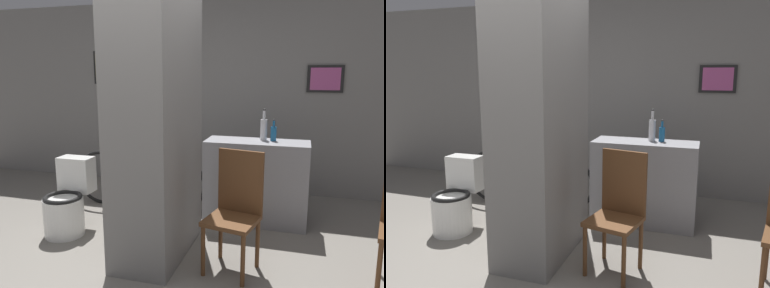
% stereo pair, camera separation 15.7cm
% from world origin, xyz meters
% --- Properties ---
extents(ground_plane, '(14.00, 14.00, 0.00)m').
position_xyz_m(ground_plane, '(0.00, 0.00, 0.00)').
color(ground_plane, slate).
extents(wall_back, '(8.00, 0.09, 2.60)m').
position_xyz_m(wall_back, '(-0.00, 2.63, 1.30)').
color(wall_back, gray).
rests_on(wall_back, ground_plane).
extents(pillar_center, '(0.55, 1.06, 2.60)m').
position_xyz_m(pillar_center, '(0.03, 0.53, 1.30)').
color(pillar_center, gray).
rests_on(pillar_center, ground_plane).
extents(counter_shelf, '(1.10, 0.44, 0.91)m').
position_xyz_m(counter_shelf, '(0.80, 1.50, 0.45)').
color(counter_shelf, gray).
rests_on(counter_shelf, ground_plane).
extents(toilet, '(0.40, 0.56, 0.75)m').
position_xyz_m(toilet, '(-1.02, 0.67, 0.31)').
color(toilet, white).
rests_on(toilet, ground_plane).
extents(chair_near_pillar, '(0.47, 0.47, 1.00)m').
position_xyz_m(chair_near_pillar, '(0.75, 0.45, 0.54)').
color(chair_near_pillar, brown).
rests_on(chair_near_pillar, ground_plane).
extents(bicycle, '(1.69, 0.42, 0.73)m').
position_xyz_m(bicycle, '(-0.62, 1.53, 0.35)').
color(bicycle, black).
rests_on(bicycle, ground_plane).
extents(bottle_tall, '(0.07, 0.07, 0.34)m').
position_xyz_m(bottle_tall, '(0.85, 1.59, 1.03)').
color(bottle_tall, silver).
rests_on(bottle_tall, counter_shelf).
extents(bottle_short, '(0.06, 0.06, 0.24)m').
position_xyz_m(bottle_short, '(0.96, 1.56, 0.99)').
color(bottle_short, '#19598C').
rests_on(bottle_short, counter_shelf).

